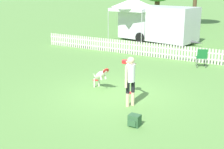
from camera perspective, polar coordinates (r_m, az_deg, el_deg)
The scene contains 10 objects.
ground_plane at distance 11.09m, azimuth 1.09°, elevation -3.80°, with size 240.00×240.00×0.00m, color #5B8C42.
handler_person at distance 9.88m, azimuth 3.32°, elevation -0.12°, with size 0.79×0.97×1.62m.
leaping_dog at distance 11.59m, azimuth -2.13°, elevation -0.16°, with size 1.03×0.66×0.91m.
frisbee_near_handler at distance 12.83m, azimuth -3.00°, elevation -0.99°, with size 0.24×0.24×0.02m.
frisbee_near_dog at distance 11.32m, azimuth 3.16°, elevation -3.34°, with size 0.24×0.24×0.02m.
backpack_on_grass at distance 8.71m, azimuth 4.12°, elevation -8.41°, with size 0.32×0.29×0.33m.
picket_fence at distance 16.57m, azimuth 11.93°, elevation 3.92°, with size 17.24×0.04×0.76m.
folding_chair_blue_left at distance 15.25m, azimuth 16.10°, elevation 3.23°, with size 0.61×0.63×0.91m.
canopy_tent_main at distance 22.10m, azimuth 3.92°, elevation 12.69°, with size 2.58×2.58×2.92m.
equipment_trailer at distance 21.84m, azimuth 8.37°, elevation 9.29°, with size 6.11×3.12×2.39m.
Camera 1 is at (5.13, -9.09, 3.76)m, focal length 50.00 mm.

